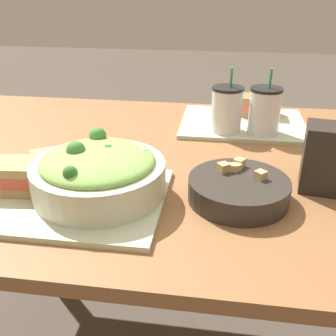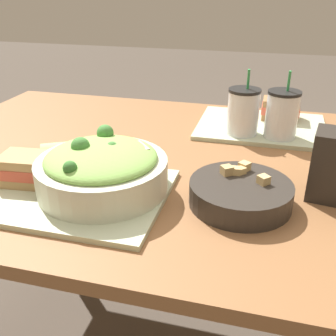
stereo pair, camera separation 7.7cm
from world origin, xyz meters
TOP-DOWN VIEW (x-y plane):
  - dining_table at (0.00, 0.00)m, footprint 1.47×0.97m
  - tray_near at (-0.15, -0.25)m, footprint 0.38×0.30m
  - tray_far at (0.21, 0.27)m, footprint 0.38×0.30m
  - salad_bowl at (-0.10, -0.22)m, footprint 0.28×0.28m
  - soup_bowl at (0.19, -0.19)m, footprint 0.21×0.21m
  - sandwich_near at (-0.27, -0.24)m, footprint 0.13×0.10m
  - baguette_near at (-0.20, -0.13)m, footprint 0.18×0.14m
  - sandwich_far at (0.26, 0.35)m, footprint 0.12×0.08m
  - drink_cup_dark at (0.15, 0.18)m, footprint 0.09×0.09m
  - drink_cup_red at (0.26, 0.18)m, footprint 0.09×0.09m
  - napkin_folded at (-0.15, 0.01)m, footprint 0.15×0.13m

SIDE VIEW (x-z plane):
  - dining_table at x=0.00m, z-range 0.28..1.00m
  - napkin_folded at x=-0.15m, z-range 0.73..0.73m
  - tray_near at x=-0.15m, z-range 0.73..0.74m
  - tray_far at x=0.21m, z-range 0.73..0.74m
  - soup_bowl at x=0.19m, z-range 0.72..0.79m
  - baguette_near at x=-0.20m, z-range 0.74..0.80m
  - sandwich_near at x=-0.27m, z-range 0.74..0.80m
  - sandwich_far at x=0.26m, z-range 0.74..0.80m
  - salad_bowl at x=-0.10m, z-range 0.73..0.84m
  - drink_cup_dark at x=0.15m, z-range 0.71..0.89m
  - drink_cup_red at x=0.26m, z-range 0.71..0.89m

